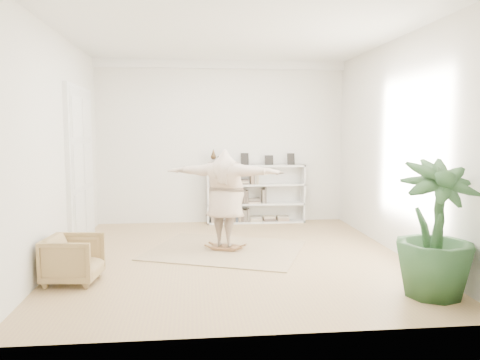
% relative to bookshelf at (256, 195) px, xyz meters
% --- Properties ---
extents(floor, '(6.00, 6.00, 0.00)m').
position_rel_bookshelf_xyz_m(floor, '(-0.74, -2.82, -0.64)').
color(floor, tan).
rests_on(floor, ground).
extents(room_shell, '(6.00, 6.00, 6.00)m').
position_rel_bookshelf_xyz_m(room_shell, '(-0.74, 0.12, 2.87)').
color(room_shell, silver).
rests_on(room_shell, floor).
extents(doors, '(0.09, 1.78, 2.92)m').
position_rel_bookshelf_xyz_m(doors, '(-3.45, -1.52, 0.76)').
color(doors, white).
rests_on(doors, floor).
extents(bookshelf, '(2.20, 0.35, 1.64)m').
position_rel_bookshelf_xyz_m(bookshelf, '(0.00, 0.00, 0.00)').
color(bookshelf, silver).
rests_on(bookshelf, floor).
extents(armchair, '(0.78, 0.76, 0.65)m').
position_rel_bookshelf_xyz_m(armchair, '(-3.04, -3.89, -0.31)').
color(armchair, tan).
rests_on(armchair, floor).
extents(rug, '(3.06, 2.78, 0.02)m').
position_rel_bookshelf_xyz_m(rug, '(-0.86, -2.43, -0.63)').
color(rug, tan).
rests_on(rug, floor).
extents(rocker_board, '(0.54, 0.43, 0.10)m').
position_rel_bookshelf_xyz_m(rocker_board, '(-0.86, -2.43, -0.57)').
color(rocker_board, brown).
rests_on(rocker_board, rug).
extents(person, '(2.11, 1.27, 1.66)m').
position_rel_bookshelf_xyz_m(person, '(-0.86, -2.43, 0.32)').
color(person, '#BDA48E').
rests_on(person, rocker_board).
extents(houseplant, '(0.99, 0.99, 1.71)m').
position_rel_bookshelf_xyz_m(houseplant, '(1.56, -4.91, 0.22)').
color(houseplant, '#264B25').
rests_on(houseplant, floor).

